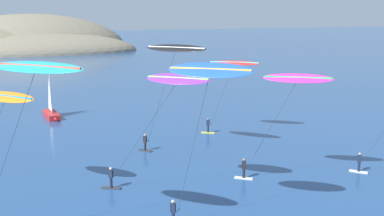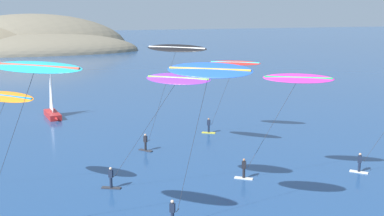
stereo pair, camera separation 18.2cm
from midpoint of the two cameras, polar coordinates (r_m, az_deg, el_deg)
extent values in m
ellipsoid|color=#7A705B|center=(172.88, -18.60, 6.55)|extent=(64.48, 36.88, 24.17)
ellipsoid|color=#7A705B|center=(161.03, -18.09, 6.25)|extent=(64.93, 29.10, 12.53)
cube|color=#B22323|center=(63.73, -16.40, -0.79)|extent=(1.98, 4.94, 0.70)
cone|color=#B22323|center=(61.42, -15.99, -1.22)|extent=(0.93, 2.23, 0.67)
cylinder|color=#B2B2B7|center=(62.91, -16.50, 1.69)|extent=(0.12, 0.12, 5.00)
pyramid|color=white|center=(63.81, -16.63, 1.66)|extent=(0.30, 1.80, 4.25)
cylinder|color=#A5A5AD|center=(64.19, -16.53, -0.16)|extent=(0.30, 1.80, 0.08)
ellipsoid|color=#23B2C6|center=(26.69, -18.20, 4.62)|extent=(5.39, 5.29, 0.62)
cylinder|color=#DB4C38|center=(26.69, -18.20, 4.73)|extent=(4.26, 4.14, 0.16)
cylinder|color=#333338|center=(29.25, -21.06, -4.60)|extent=(3.45, 3.34, 9.40)
ellipsoid|color=orange|center=(36.34, -21.31, 1.24)|extent=(4.44, 4.66, 0.72)
cylinder|color=#0F7FE5|center=(36.33, -21.31, 1.31)|extent=(3.49, 3.76, 0.16)
cube|color=#2D2D33|center=(38.05, -9.68, -9.32)|extent=(1.52, 1.03, 0.08)
cylinder|color=#192338|center=(37.90, -9.70, -8.70)|extent=(0.22, 0.22, 0.80)
cube|color=#192338|center=(37.66, -9.74, -7.70)|extent=(0.39, 0.37, 0.60)
sphere|color=beige|center=(37.53, -9.76, -7.10)|extent=(0.22, 0.22, 0.22)
cylinder|color=black|center=(37.54, -9.26, -7.95)|extent=(0.38, 0.45, 0.04)
ellipsoid|color=purple|center=(33.44, -1.80, 3.48)|extent=(4.60, 4.16, 0.80)
cylinder|color=#7ACC42|center=(33.43, -1.80, 3.57)|extent=(3.60, 3.02, 0.16)
cylinder|color=#333338|center=(35.25, -5.73, -2.65)|extent=(4.08, 3.39, 7.66)
cube|color=#192338|center=(31.18, -2.44, -11.74)|extent=(0.39, 0.36, 0.60)
sphere|color=beige|center=(31.02, -2.44, -11.02)|extent=(0.22, 0.22, 0.22)
cylinder|color=black|center=(31.13, -1.81, -12.01)|extent=(0.35, 0.47, 0.04)
ellipsoid|color=blue|center=(28.17, 1.98, 4.50)|extent=(5.02, 4.19, 0.93)
cylinder|color=gold|center=(28.16, 1.98, 4.60)|extent=(4.07, 3.00, 0.16)
cylinder|color=#333338|center=(29.34, 0.01, -4.27)|extent=(1.66, 1.21, 8.89)
cube|color=#2D2D33|center=(47.24, -5.68, -5.03)|extent=(1.25, 1.42, 0.08)
cylinder|color=black|center=(47.12, -5.69, -4.52)|extent=(0.22, 0.22, 0.80)
cube|color=black|center=(46.93, -5.71, -3.70)|extent=(0.38, 0.38, 0.60)
sphere|color=tan|center=(46.82, -5.72, -3.20)|extent=(0.22, 0.22, 0.22)
cylinder|color=black|center=(46.79, -5.34, -3.89)|extent=(0.42, 0.42, 0.04)
ellipsoid|color=black|center=(43.72, -2.03, 7.10)|extent=(5.00, 4.98, 0.78)
cylinder|color=white|center=(43.71, -2.03, 7.17)|extent=(4.15, 4.14, 0.16)
cylinder|color=#333338|center=(45.04, -3.74, 1.36)|extent=(2.23, 2.22, 8.94)
cube|color=yellow|center=(53.68, 1.81, -2.94)|extent=(1.50, 1.09, 0.08)
cylinder|color=#192338|center=(53.58, 1.81, -2.48)|extent=(0.22, 0.22, 0.80)
cube|color=#192338|center=(53.41, 1.81, -1.75)|extent=(0.39, 0.36, 0.60)
sphere|color=#9E7051|center=(53.31, 1.82, -1.31)|extent=(0.22, 0.22, 0.22)
cylinder|color=black|center=(53.37, 2.18, -1.90)|extent=(0.34, 0.48, 0.04)
ellipsoid|color=red|center=(51.74, 4.92, 5.35)|extent=(5.30, 4.15, 0.53)
cylinder|color=#23D6DB|center=(51.73, 4.92, 5.40)|extent=(4.43, 3.04, 0.16)
cylinder|color=#333338|center=(52.44, 3.53, 1.62)|extent=(2.08, 1.40, 6.76)
cube|color=silver|center=(43.42, 19.02, -7.14)|extent=(1.31, 1.37, 0.08)
cylinder|color=#192338|center=(43.29, 19.05, -6.59)|extent=(0.22, 0.22, 0.80)
cube|color=#192338|center=(43.08, 19.12, -5.70)|extent=(0.39, 0.37, 0.60)
sphere|color=tan|center=(42.96, 19.15, -5.17)|extent=(0.22, 0.22, 0.22)
cylinder|color=black|center=(43.12, 19.57, -5.89)|extent=(0.38, 0.45, 0.04)
cube|color=silver|center=(39.81, 6.01, -8.26)|extent=(1.44, 1.21, 0.08)
cylinder|color=black|center=(39.66, 6.02, -7.66)|extent=(0.22, 0.22, 0.80)
cube|color=black|center=(39.43, 6.04, -6.70)|extent=(0.39, 0.35, 0.60)
sphere|color=#9E7051|center=(39.30, 6.06, -6.12)|extent=(0.22, 0.22, 0.22)
cylinder|color=black|center=(39.44, 6.55, -6.90)|extent=(0.32, 0.49, 0.04)
ellipsoid|color=#D62D9E|center=(37.60, 12.32, 3.46)|extent=(5.14, 3.77, 0.78)
cylinder|color=#28D160|center=(37.59, 12.33, 3.54)|extent=(4.41, 2.83, 0.16)
cylinder|color=#333338|center=(38.32, 9.37, -1.92)|extent=(3.11, 1.95, 7.22)
camera|label=1|loc=(0.09, -90.14, -0.03)|focal=45.00mm
camera|label=2|loc=(0.09, 89.86, 0.03)|focal=45.00mm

